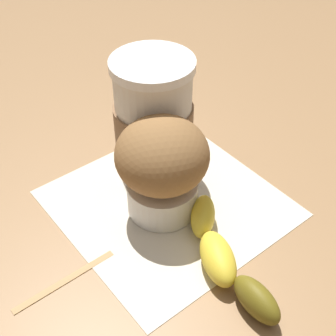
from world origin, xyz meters
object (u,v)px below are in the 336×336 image
Objects in this scene: coffee_cup at (154,119)px; sugar_packet at (160,110)px; banana at (223,256)px; muffin at (160,164)px.

coffee_cup is 2.89× the size of sugar_packet.
banana is (0.16, -0.06, -0.05)m from coffee_cup.
banana is (0.10, -0.02, -0.05)m from muffin.
coffee_cup is 1.25× the size of muffin.
sugar_packet is (-0.24, 0.15, -0.01)m from banana.
muffin is 0.20m from sugar_packet.
coffee_cup is 0.92× the size of banana.
muffin is at bearing 170.07° from banana.
muffin is at bearing -45.12° from sugar_packet.
coffee_cup reaches higher than sugar_packet.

